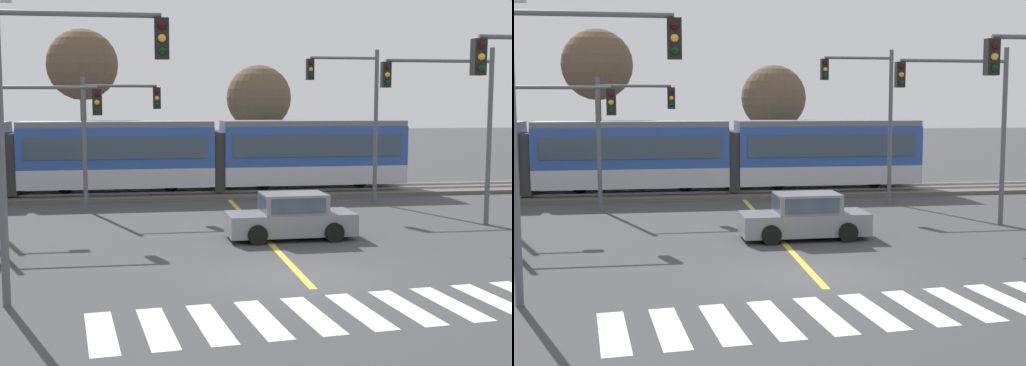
% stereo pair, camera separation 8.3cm
% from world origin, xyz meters
% --- Properties ---
extents(ground_plane, '(200.00, 200.00, 0.00)m').
position_xyz_m(ground_plane, '(0.00, 0.00, 0.00)').
color(ground_plane, '#3D3D3F').
extents(track_bed, '(120.00, 4.00, 0.18)m').
position_xyz_m(track_bed, '(0.00, 16.72, 0.09)').
color(track_bed, '#56514C').
rests_on(track_bed, ground).
extents(rail_near, '(120.00, 0.08, 0.10)m').
position_xyz_m(rail_near, '(0.00, 16.00, 0.23)').
color(rail_near, '#939399').
rests_on(rail_near, track_bed).
extents(rail_far, '(120.00, 0.08, 0.10)m').
position_xyz_m(rail_far, '(0.00, 17.44, 0.23)').
color(rail_far, '#939399').
rests_on(rail_far, track_bed).
extents(light_rail_tram, '(28.00, 2.64, 3.43)m').
position_xyz_m(light_rail_tram, '(-5.10, 16.71, 2.05)').
color(light_rail_tram, '#B7BAC1').
rests_on(light_rail_tram, track_bed).
extents(crosswalk_stripe_0, '(0.85, 2.84, 0.01)m').
position_xyz_m(crosswalk_stripe_0, '(-4.92, -3.83, 0.00)').
color(crosswalk_stripe_0, silver).
rests_on(crosswalk_stripe_0, ground).
extents(crosswalk_stripe_1, '(0.85, 2.84, 0.01)m').
position_xyz_m(crosswalk_stripe_1, '(-3.83, -3.71, 0.00)').
color(crosswalk_stripe_1, silver).
rests_on(crosswalk_stripe_1, ground).
extents(crosswalk_stripe_2, '(0.85, 2.84, 0.01)m').
position_xyz_m(crosswalk_stripe_2, '(-2.73, -3.59, 0.00)').
color(crosswalk_stripe_2, silver).
rests_on(crosswalk_stripe_2, ground).
extents(crosswalk_stripe_3, '(0.85, 2.84, 0.01)m').
position_xyz_m(crosswalk_stripe_3, '(-1.64, -3.48, 0.00)').
color(crosswalk_stripe_3, silver).
rests_on(crosswalk_stripe_3, ground).
extents(crosswalk_stripe_4, '(0.85, 2.84, 0.01)m').
position_xyz_m(crosswalk_stripe_4, '(-0.55, -3.36, 0.00)').
color(crosswalk_stripe_4, silver).
rests_on(crosswalk_stripe_4, ground).
extents(crosswalk_stripe_5, '(0.85, 2.84, 0.01)m').
position_xyz_m(crosswalk_stripe_5, '(0.55, -3.25, 0.00)').
color(crosswalk_stripe_5, silver).
rests_on(crosswalk_stripe_5, ground).
extents(crosswalk_stripe_6, '(0.85, 2.84, 0.01)m').
position_xyz_m(crosswalk_stripe_6, '(1.64, -3.13, 0.00)').
color(crosswalk_stripe_6, silver).
rests_on(crosswalk_stripe_6, ground).
extents(crosswalk_stripe_7, '(0.85, 2.84, 0.01)m').
position_xyz_m(crosswalk_stripe_7, '(2.73, -3.02, 0.00)').
color(crosswalk_stripe_7, silver).
rests_on(crosswalk_stripe_7, ground).
extents(crosswalk_stripe_8, '(0.85, 2.84, 0.01)m').
position_xyz_m(crosswalk_stripe_8, '(3.83, -2.90, 0.00)').
color(crosswalk_stripe_8, silver).
rests_on(crosswalk_stripe_8, ground).
extents(lane_centre_line, '(0.20, 16.02, 0.01)m').
position_xyz_m(lane_centre_line, '(0.00, 6.71, 0.00)').
color(lane_centre_line, gold).
rests_on(lane_centre_line, ground).
extents(sedan_crossing, '(4.23, 1.99, 1.52)m').
position_xyz_m(sedan_crossing, '(0.81, 5.10, 0.70)').
color(sedan_crossing, gray).
rests_on(sedan_crossing, ground).
extents(traffic_light_mid_left, '(4.25, 0.38, 5.58)m').
position_xyz_m(traffic_light_mid_left, '(-8.00, 7.56, 3.67)').
color(traffic_light_mid_left, '#515459').
rests_on(traffic_light_mid_left, ground).
extents(traffic_light_mid_right, '(4.25, 0.38, 6.47)m').
position_xyz_m(traffic_light_mid_right, '(7.16, 6.62, 4.27)').
color(traffic_light_mid_right, '#515459').
rests_on(traffic_light_mid_right, ground).
extents(traffic_light_far_left, '(3.25, 0.38, 5.55)m').
position_xyz_m(traffic_light_far_left, '(-5.21, 12.48, 3.68)').
color(traffic_light_far_left, '#515459').
rests_on(traffic_light_far_left, ground).
extents(traffic_light_far_right, '(3.25, 0.38, 6.78)m').
position_xyz_m(traffic_light_far_right, '(5.24, 12.51, 4.44)').
color(traffic_light_far_right, '#515459').
rests_on(traffic_light_far_right, ground).
extents(traffic_light_near_left, '(3.75, 0.38, 6.72)m').
position_xyz_m(traffic_light_near_left, '(-5.90, -1.60, 4.46)').
color(traffic_light_near_left, '#515459').
rests_on(traffic_light_near_left, ground).
extents(bare_tree_west, '(3.87, 3.87, 8.49)m').
position_xyz_m(bare_tree_west, '(-7.08, 22.63, 6.51)').
color(bare_tree_west, brown).
rests_on(bare_tree_west, ground).
extents(bare_tree_east, '(3.60, 3.60, 6.55)m').
position_xyz_m(bare_tree_east, '(2.51, 21.52, 4.73)').
color(bare_tree_east, brown).
rests_on(bare_tree_east, ground).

